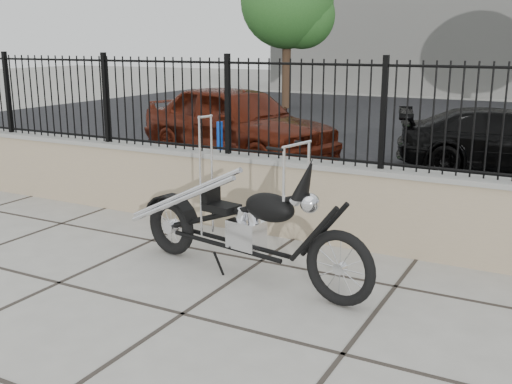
{
  "coord_description": "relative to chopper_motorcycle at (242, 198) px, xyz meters",
  "views": [
    {
      "loc": [
        2.88,
        -4.0,
        2.34
      ],
      "look_at": [
        0.02,
        1.34,
        0.82
      ],
      "focal_mm": 42.0,
      "sensor_mm": 36.0,
      "label": 1
    }
  ],
  "objects": [
    {
      "name": "bollard_a",
      "position": [
        -2.82,
        4.18,
        -0.35
      ],
      "size": [
        0.15,
        0.15,
        0.95
      ],
      "primitive_type": "cylinder",
      "rotation": [
        0.0,
        0.0,
        0.35
      ],
      "color": "#0A4AA3",
      "rests_on": "ground_plane"
    },
    {
      "name": "car_red",
      "position": [
        -3.22,
        5.49,
        -0.05
      ],
      "size": [
        4.86,
        3.1,
        1.54
      ],
      "primitive_type": "imported",
      "rotation": [
        0.0,
        0.0,
        1.26
      ],
      "color": "#4D170B",
      "rests_on": "parking_lot"
    },
    {
      "name": "iron_fence",
      "position": [
        -0.02,
        1.46,
        0.74
      ],
      "size": [
        14.0,
        0.08,
        1.2
      ],
      "primitive_type": "cube",
      "color": "black",
      "rests_on": "retaining_wall"
    },
    {
      "name": "car_black",
      "position": [
        1.79,
        6.85,
        -0.25
      ],
      "size": [
        4.27,
        2.59,
        1.16
      ],
      "primitive_type": "imported",
      "rotation": [
        0.0,
        0.0,
        1.83
      ],
      "color": "black",
      "rests_on": "parking_lot"
    },
    {
      "name": "ground_plane",
      "position": [
        -0.02,
        -1.04,
        -0.82
      ],
      "size": [
        90.0,
        90.0,
        0.0
      ],
      "primitive_type": "plane",
      "color": "#99968E",
      "rests_on": "ground"
    },
    {
      "name": "retaining_wall",
      "position": [
        -0.02,
        1.46,
        -0.34
      ],
      "size": [
        14.0,
        0.36,
        0.96
      ],
      "primitive_type": "cube",
      "color": "gray",
      "rests_on": "ground_plane"
    },
    {
      "name": "parking_lot",
      "position": [
        -0.02,
        11.46,
        -0.82
      ],
      "size": [
        30.0,
        30.0,
        0.0
      ],
      "primitive_type": "plane",
      "color": "black",
      "rests_on": "ground"
    },
    {
      "name": "chopper_motorcycle",
      "position": [
        0.0,
        0.0,
        0.0
      ],
      "size": [
        2.79,
        0.99,
        1.65
      ],
      "primitive_type": null,
      "rotation": [
        0.0,
        0.0,
        -0.19
      ],
      "color": "black",
      "rests_on": "ground_plane"
    }
  ]
}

